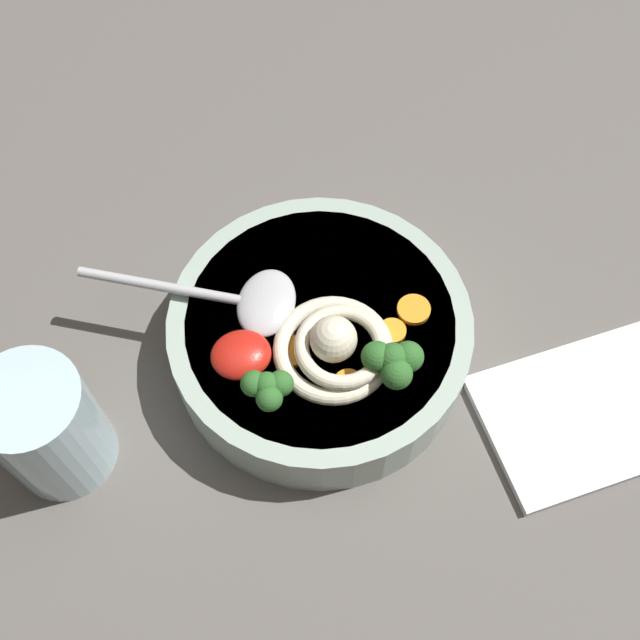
{
  "coord_description": "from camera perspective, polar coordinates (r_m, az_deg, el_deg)",
  "views": [
    {
      "loc": [
        -6.79,
        -29.93,
        59.91
      ],
      "look_at": [
        -0.87,
        -1.87,
        8.52
      ],
      "focal_mm": 43.45,
      "sensor_mm": 36.0,
      "label": 1
    }
  ],
  "objects": [
    {
      "name": "soup_spoon",
      "position": [
        0.59,
        -5.24,
        1.33
      ],
      "size": [
        17.12,
        10.01,
        1.6
      ],
      "rotation": [
        0.0,
        0.0,
        2.73
      ],
      "color": "#B7B7BC",
      "rests_on": "soup_bowl"
    },
    {
      "name": "noodle_pile",
      "position": [
        0.56,
        1.16,
        -1.94
      ],
      "size": [
        9.84,
        9.65,
        3.95
      ],
      "color": "beige",
      "rests_on": "soup_bowl"
    },
    {
      "name": "drinking_glass",
      "position": [
        0.58,
        -19.46,
        -7.47
      ],
      "size": [
        7.66,
        7.66,
        10.62
      ],
      "primitive_type": "cylinder",
      "color": "silver",
      "rests_on": "table_slab"
    },
    {
      "name": "table_slab",
      "position": [
        0.66,
        0.41,
        -1.4
      ],
      "size": [
        110.22,
        110.22,
        3.21
      ],
      "primitive_type": "cube",
      "color": "#5B5651",
      "rests_on": "ground"
    },
    {
      "name": "carrot_slice_rear",
      "position": [
        0.56,
        1.73,
        -4.82
      ],
      "size": [
        2.18,
        2.18,
        0.7
      ],
      "primitive_type": "cylinder",
      "color": "orange",
      "rests_on": "soup_bowl"
    },
    {
      "name": "broccoli_floret_beside_noodles",
      "position": [
        0.54,
        -3.88,
        -5.01
      ],
      "size": [
        3.75,
        3.22,
        2.96
      ],
      "color": "#7A9E60",
      "rests_on": "soup_bowl"
    },
    {
      "name": "carrot_slice_far",
      "position": [
        0.57,
        -2.14,
        -2.33
      ],
      "size": [
        2.58,
        2.58,
        0.48
      ],
      "primitive_type": "cylinder",
      "color": "orange",
      "rests_on": "soup_bowl"
    },
    {
      "name": "soup_bowl",
      "position": [
        0.61,
        -0.0,
        -1.17
      ],
      "size": [
        23.49,
        23.49,
        5.31
      ],
      "color": "#9EB2A3",
      "rests_on": "table_slab"
    },
    {
      "name": "carrot_slice_center",
      "position": [
        0.59,
        6.92,
        0.77
      ],
      "size": [
        2.57,
        2.57,
        0.43
      ],
      "primitive_type": "cylinder",
      "color": "orange",
      "rests_on": "soup_bowl"
    },
    {
      "name": "carrot_slice_front",
      "position": [
        0.58,
        5.34,
        -0.82
      ],
      "size": [
        2.1,
        2.1,
        0.4
      ],
      "primitive_type": "cylinder",
      "color": "orange",
      "rests_on": "soup_bowl"
    },
    {
      "name": "folded_napkin",
      "position": [
        0.64,
        19.31,
        -6.4
      ],
      "size": [
        18.08,
        13.44,
        0.8
      ],
      "primitive_type": "cube",
      "rotation": [
        0.0,
        0.0,
        0.12
      ],
      "color": "white",
      "rests_on": "table_slab"
    },
    {
      "name": "broccoli_floret_right",
      "position": [
        0.55,
        5.44,
        -3.07
      ],
      "size": [
        4.47,
        3.85,
        3.54
      ],
      "color": "#7A9E60",
      "rests_on": "soup_bowl"
    },
    {
      "name": "chili_sauce_dollop",
      "position": [
        0.57,
        -5.84,
        -2.57
      ],
      "size": [
        4.46,
        4.02,
        2.01
      ],
      "primitive_type": "ellipsoid",
      "color": "red",
      "rests_on": "soup_bowl"
    }
  ]
}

